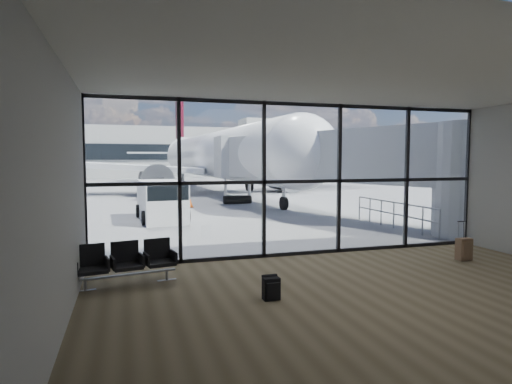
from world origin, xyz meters
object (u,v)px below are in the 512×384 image
seating_row (126,261)px  airliner (214,156)px  backpack (271,288)px  belt_loader (153,192)px  suitcase (464,249)px  service_van (162,200)px

seating_row → airliner: bearing=64.5°
backpack → airliner: airliner is taller
seating_row → airliner: airliner is taller
backpack → belt_loader: size_ratio=0.14×
suitcase → belt_loader: bearing=106.5°
suitcase → service_van: 13.01m
service_van → suitcase: bearing=-58.3°
belt_loader → seating_row: bearing=-81.9°
seating_row → backpack: bearing=-45.9°
service_van → belt_loader: size_ratio=1.18×
seating_row → belt_loader: 21.47m
service_van → belt_loader: 11.16m
seating_row → belt_loader: belt_loader is taller
seating_row → service_van: bearing=70.9°
suitcase → airliner: airliner is taller
seating_row → service_van: service_van is taller
airliner → belt_loader: bearing=-134.6°
seating_row → suitcase: size_ratio=1.97×
seating_row → suitcase: 9.11m
suitcase → service_van: size_ratio=0.26×
service_van → belt_loader: (0.29, 11.15, -0.40)m
suitcase → belt_loader: belt_loader is taller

